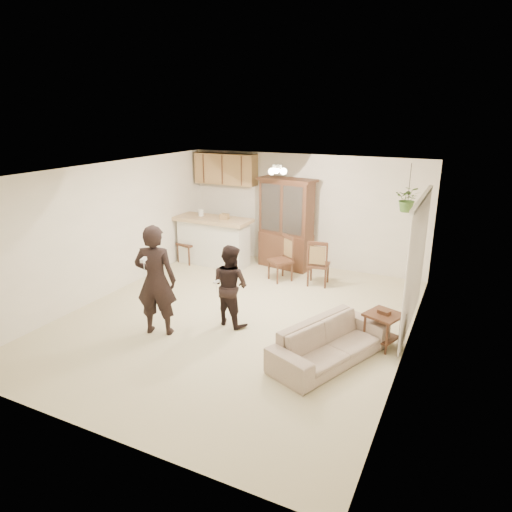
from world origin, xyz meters
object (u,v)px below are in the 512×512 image
at_px(sofa, 330,337).
at_px(china_hutch, 286,224).
at_px(adult, 156,280).
at_px(chair_bar, 190,250).
at_px(chair_hutch_left, 280,268).
at_px(chair_hutch_right, 318,272).
at_px(child, 230,286).
at_px(side_table, 382,329).

xyz_separation_m(sofa, china_hutch, (-2.12, 3.50, 0.63)).
height_order(adult, chair_bar, adult).
bearing_deg(china_hutch, chair_bar, -154.18).
distance_m(chair_hutch_left, chair_hutch_right, 0.80).
distance_m(china_hutch, chair_hutch_left, 1.14).
distance_m(child, chair_hutch_right, 2.49).
height_order(sofa, chair_hutch_right, chair_hutch_right).
relative_size(side_table, chair_hutch_left, 0.64).
bearing_deg(adult, chair_hutch_left, -123.25).
bearing_deg(chair_hutch_left, side_table, -2.46).
distance_m(sofa, chair_bar, 5.13).
height_order(adult, chair_hutch_right, adult).
distance_m(sofa, child, 1.91).
relative_size(china_hutch, chair_hutch_right, 2.10).
height_order(sofa, side_table, sofa).
bearing_deg(side_table, chair_bar, 156.65).
bearing_deg(chair_hutch_left, adult, -70.14).
distance_m(chair_bar, chair_hutch_right, 3.17).
distance_m(child, side_table, 2.47).
distance_m(side_table, chair_hutch_left, 3.12).
height_order(chair_hutch_left, chair_hutch_right, chair_hutch_right).
bearing_deg(sofa, side_table, -15.07).
bearing_deg(sofa, chair_hutch_left, 58.01).
distance_m(sofa, china_hutch, 4.14).
relative_size(china_hutch, side_table, 3.27).
relative_size(chair_bar, chair_hutch_left, 1.06).
distance_m(side_table, chair_bar, 5.28).
xyz_separation_m(sofa, chair_bar, (-4.27, 2.85, -0.08)).
height_order(side_table, chair_hutch_right, chair_hutch_right).
xyz_separation_m(child, side_table, (2.41, 0.33, -0.40)).
bearing_deg(chair_bar, side_table, -8.69).
relative_size(sofa, adult, 1.04).
xyz_separation_m(chair_bar, chair_hutch_left, (2.38, -0.19, -0.02)).
bearing_deg(china_hutch, chair_hutch_right, -27.34).
distance_m(adult, china_hutch, 3.92).
bearing_deg(chair_hutch_right, chair_bar, -10.26).
relative_size(child, side_table, 2.20).
relative_size(adult, side_table, 2.93).
height_order(child, chair_hutch_right, child).
relative_size(side_table, chair_bar, 0.61).
distance_m(adult, chair_hutch_left, 3.20).
bearing_deg(chair_hutch_left, child, -53.45).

